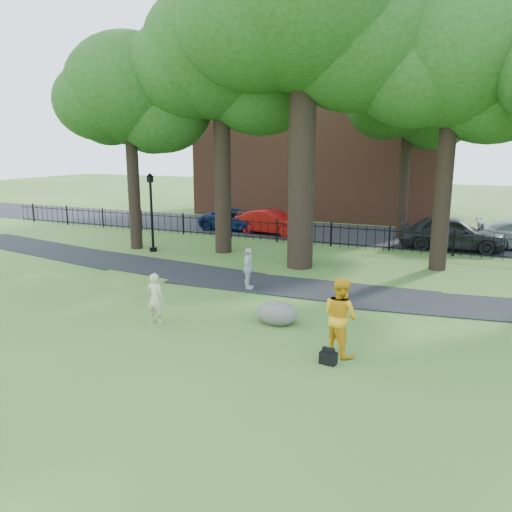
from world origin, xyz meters
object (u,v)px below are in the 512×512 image
at_px(big_tree, 308,15).
at_px(woman, 155,298).
at_px(boulder, 277,311).
at_px(red_sedan, 272,222).
at_px(man, 340,316).
at_px(lamppost, 152,213).

height_order(big_tree, woman, big_tree).
relative_size(boulder, red_sedan, 0.29).
relative_size(woman, red_sedan, 0.35).
relative_size(man, lamppost, 0.52).
distance_m(man, red_sedan, 17.57).
height_order(man, red_sedan, man).
xyz_separation_m(woman, man, (5.57, -0.02, 0.24)).
distance_m(big_tree, man, 13.01).
bearing_deg(red_sedan, lamppost, 160.34).
relative_size(big_tree, lamppost, 3.71).
xyz_separation_m(woman, red_sedan, (-2.57, 15.55, -0.05)).
bearing_deg(woman, red_sedan, -82.18).
distance_m(lamppost, red_sedan, 7.93).
bearing_deg(red_sedan, boulder, -150.09).
bearing_deg(red_sedan, woman, -163.32).
relative_size(woman, man, 0.76).
bearing_deg(lamppost, boulder, -45.29).
bearing_deg(red_sedan, man, -145.10).
xyz_separation_m(big_tree, boulder, (1.52, -7.00, -9.78)).
relative_size(woman, boulder, 1.22).
bearing_deg(big_tree, man, -65.91).
relative_size(woman, lamppost, 0.39).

